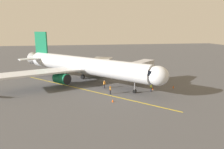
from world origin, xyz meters
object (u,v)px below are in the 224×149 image
safety_cone_nose_left (173,87)px  safety_cone_wing_port (153,88)px  airplane (83,66)px  ground_crew_wing_walker (104,84)px  ground_crew_marshaller (151,87)px  safety_cone_nose_right (113,101)px  jet_bridge (138,69)px  ground_crew_loader (110,90)px

safety_cone_nose_left → safety_cone_wing_port: size_ratio=1.00×
airplane → ground_crew_wing_walker: airplane is taller
airplane → ground_crew_marshaller: size_ratio=19.48×
ground_crew_wing_walker → safety_cone_nose_right: 8.71m
safety_cone_nose_right → jet_bridge: bearing=-126.7°
ground_crew_wing_walker → safety_cone_nose_left: 14.61m
jet_bridge → safety_cone_wing_port: bearing=118.8°
airplane → safety_cone_nose_right: 15.44m
safety_cone_nose_left → safety_cone_nose_right: size_ratio=1.00×
ground_crew_wing_walker → safety_cone_nose_left: bearing=170.1°
ground_crew_marshaller → safety_cone_nose_left: bearing=-164.9°
airplane → safety_cone_nose_left: 20.58m
ground_crew_marshaller → safety_cone_wing_port: 1.63m
ground_crew_wing_walker → safety_cone_wing_port: (-9.68, 2.79, -0.61)m
airplane → ground_crew_loader: bearing=114.9°
ground_crew_loader → safety_cone_wing_port: bearing=-170.7°
safety_cone_nose_left → safety_cone_nose_right: bearing=23.5°
ground_crew_wing_walker → jet_bridge: bearing=-171.3°
ground_crew_wing_walker → safety_cone_nose_left: (-14.38, 2.50, -0.61)m
safety_cone_nose_left → safety_cone_wing_port: bearing=3.4°
ground_crew_marshaller → ground_crew_loader: 8.32m
airplane → safety_cone_nose_left: size_ratio=60.57×
ground_crew_marshaller → safety_cone_nose_right: 9.83m
ground_crew_wing_walker → ground_crew_loader: same height
airplane → safety_cone_nose_left: bearing=156.2°
jet_bridge → safety_cone_nose_left: size_ratio=17.56×
jet_bridge → ground_crew_loader: bearing=37.8°
ground_crew_marshaller → ground_crew_loader: (8.32, 0.28, 0.00)m
airplane → safety_cone_wing_port: airplane is taller
safety_cone_nose_right → airplane: bearing=-73.3°
safety_cone_wing_port → airplane: bearing=-31.5°
ground_crew_marshaller → jet_bridge: bearing=-76.0°
jet_bridge → ground_crew_loader: jet_bridge is taller
airplane → ground_crew_marshaller: bearing=143.2°
jet_bridge → safety_cone_wing_port: 5.69m
safety_cone_nose_left → ground_crew_loader: bearing=7.3°
airplane → safety_cone_nose_left: airplane is taller
safety_cone_nose_right → ground_crew_wing_walker: bearing=-88.8°
ground_crew_marshaller → ground_crew_loader: bearing=2.0°
safety_cone_wing_port → jet_bridge: bearing=-61.2°
ground_crew_wing_walker → safety_cone_nose_right: bearing=91.2°
ground_crew_loader → safety_cone_nose_right: 4.44m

